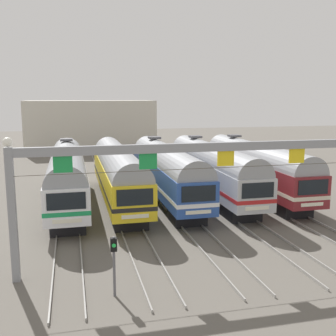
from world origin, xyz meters
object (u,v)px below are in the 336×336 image
object	(u,v)px
commuter_train_stainless	(212,168)
catenary_gantry	(225,166)
commuter_train_yellow	(118,172)
commuter_train_blue	(166,170)
yard_signal_mast	(114,255)
commuter_train_maroon	(255,166)
commuter_train_white	(67,174)

from	to	relation	value
commuter_train_stainless	catenary_gantry	bearing A→B (deg)	-106.92
commuter_train_yellow	commuter_train_blue	xyz separation A→B (m)	(4.11, 0.00, 0.00)
commuter_train_yellow	yard_signal_mast	bearing A→B (deg)	-97.25
commuter_train_maroon	commuter_train_white	bearing A→B (deg)	180.00
commuter_train_white	commuter_train_stainless	xyz separation A→B (m)	(12.32, 0.00, 0.00)
commuter_train_blue	commuter_train_stainless	distance (m)	4.11
commuter_train_stainless	yard_signal_mast	distance (m)	19.14
commuter_train_stainless	commuter_train_maroon	bearing A→B (deg)	0.00
commuter_train_white	commuter_train_stainless	distance (m)	12.32
commuter_train_stainless	commuter_train_maroon	world-z (taller)	same
commuter_train_yellow	commuter_train_maroon	xyz separation A→B (m)	(12.32, 0.00, 0.00)
commuter_train_white	commuter_train_yellow	world-z (taller)	commuter_train_white
commuter_train_white	commuter_train_maroon	xyz separation A→B (m)	(16.43, 0.00, 0.00)
commuter_train_white	commuter_train_yellow	bearing A→B (deg)	-0.06
commuter_train_yellow	catenary_gantry	bearing A→B (deg)	-73.07
commuter_train_yellow	yard_signal_mast	size ratio (longest dim) A/B	6.53
commuter_train_maroon	catenary_gantry	size ratio (longest dim) A/B	0.83
commuter_train_yellow	commuter_train_stainless	size ratio (longest dim) A/B	1.00
commuter_train_maroon	yard_signal_mast	xyz separation A→B (m)	(-14.38, -16.14, -0.75)
commuter_train_blue	yard_signal_mast	size ratio (longest dim) A/B	6.53
catenary_gantry	yard_signal_mast	bearing A→B (deg)	-156.82
commuter_train_white	commuter_train_maroon	size ratio (longest dim) A/B	1.00
yard_signal_mast	commuter_train_stainless	bearing A→B (deg)	57.53
commuter_train_maroon	commuter_train_yellow	bearing A→B (deg)	-179.98
commuter_train_stainless	yard_signal_mast	bearing A→B (deg)	-122.47
commuter_train_stainless	commuter_train_white	bearing A→B (deg)	180.00
commuter_train_white	commuter_train_yellow	size ratio (longest dim) A/B	1.00
commuter_train_yellow	commuter_train_maroon	size ratio (longest dim) A/B	1.00
commuter_train_yellow	catenary_gantry	distance (m)	14.34
commuter_train_yellow	commuter_train_maroon	world-z (taller)	commuter_train_maroon
commuter_train_maroon	catenary_gantry	world-z (taller)	catenary_gantry
commuter_train_stainless	commuter_train_yellow	bearing A→B (deg)	-179.97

